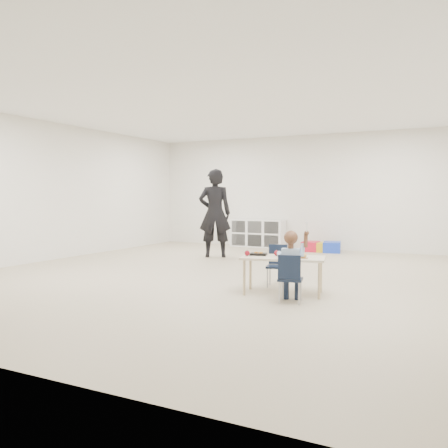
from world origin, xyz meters
The scene contains 16 objects.
room centered at (0.00, 0.00, 1.40)m, with size 9.00×9.02×2.80m.
table centered at (1.36, -0.95, 0.25)m, with size 1.18×0.77×0.50m.
chair_near centered at (1.61, -1.40, 0.30)m, with size 0.29×0.27×0.60m, color black, non-canonical shape.
chair_far centered at (1.10, -0.50, 0.30)m, with size 0.29×0.27×0.60m, color black, non-canonical shape.
child centered at (1.61, -1.40, 0.47)m, with size 0.40×0.40×0.94m, color #A1B3DA, non-canonical shape.
lunch_tray_near centered at (1.46, -0.89, 0.51)m, with size 0.22×0.16×0.03m, color black.
lunch_tray_far centered at (1.00, -0.95, 0.51)m, with size 0.22×0.16×0.03m, color black.
milk_carton centered at (1.43, -1.07, 0.55)m, with size 0.07×0.07×0.10m, color white.
bread_roll centered at (1.64, -0.98, 0.53)m, with size 0.09×0.09×0.07m, color tan.
apple_near centered at (1.25, -0.90, 0.53)m, with size 0.07×0.07×0.07m, color maroon.
apple_far centered at (0.89, -1.08, 0.53)m, with size 0.07×0.07×0.07m, color maroon.
cubby_shelf centered at (-1.20, 4.28, 0.35)m, with size 1.40×0.40×0.70m, color white.
adult centered at (-1.24, 2.02, 0.94)m, with size 0.68×0.45×1.87m, color black.
bin_red centered at (0.28, 3.98, 0.12)m, with size 0.37×0.47×0.23m, color red.
bin_yellow centered at (0.63, 3.98, 0.11)m, with size 0.35×0.44×0.22m, color gold.
bin_blue centered at (0.79, 3.98, 0.12)m, with size 0.38×0.49×0.24m, color #1837BA.
Camera 1 is at (3.47, -6.88, 1.31)m, focal length 38.00 mm.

